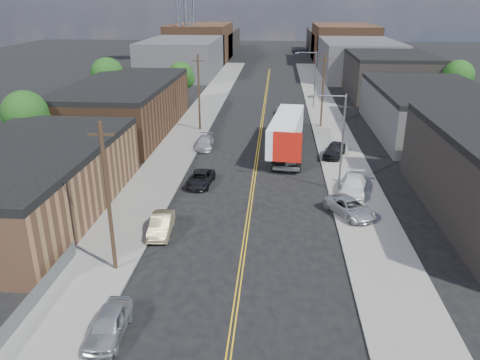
% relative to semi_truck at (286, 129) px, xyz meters
% --- Properties ---
extents(ground, '(260.00, 260.00, 0.00)m').
position_rel_semi_truck_xyz_m(ground, '(-3.20, 22.84, -2.51)').
color(ground, black).
rests_on(ground, ground).
extents(centerline, '(0.32, 120.00, 0.01)m').
position_rel_semi_truck_xyz_m(centerline, '(-3.20, 7.84, -2.51)').
color(centerline, gold).
rests_on(centerline, ground).
extents(sidewalk_left, '(5.00, 140.00, 0.15)m').
position_rel_semi_truck_xyz_m(sidewalk_left, '(-12.70, 7.84, -2.44)').
color(sidewalk_left, slate).
rests_on(sidewalk_left, ground).
extents(sidewalk_right, '(5.00, 140.00, 0.15)m').
position_rel_semi_truck_xyz_m(sidewalk_right, '(6.30, 7.84, -2.44)').
color(sidewalk_right, slate).
rests_on(sidewalk_right, ground).
extents(warehouse_tan, '(12.00, 22.00, 5.60)m').
position_rel_semi_truck_xyz_m(warehouse_tan, '(-21.20, -19.16, 0.29)').
color(warehouse_tan, brown).
rests_on(warehouse_tan, ground).
extents(warehouse_brown, '(12.00, 26.00, 6.60)m').
position_rel_semi_truck_xyz_m(warehouse_brown, '(-21.20, 6.84, 0.79)').
color(warehouse_brown, '#492E1D').
rests_on(warehouse_brown, ground).
extents(industrial_right_b, '(14.00, 24.00, 6.10)m').
position_rel_semi_truck_xyz_m(industrial_right_b, '(18.80, 8.84, 0.54)').
color(industrial_right_b, '#373739').
rests_on(industrial_right_b, ground).
extents(industrial_right_c, '(14.00, 22.00, 7.60)m').
position_rel_semi_truck_xyz_m(industrial_right_c, '(18.80, 34.84, 1.29)').
color(industrial_right_c, black).
rests_on(industrial_right_c, ground).
extents(skyline_left_a, '(16.00, 30.00, 8.00)m').
position_rel_semi_truck_xyz_m(skyline_left_a, '(-23.20, 57.84, 1.49)').
color(skyline_left_a, '#373739').
rests_on(skyline_left_a, ground).
extents(skyline_right_a, '(16.00, 30.00, 8.00)m').
position_rel_semi_truck_xyz_m(skyline_right_a, '(16.80, 57.84, 1.49)').
color(skyline_right_a, '#373739').
rests_on(skyline_right_a, ground).
extents(skyline_left_b, '(16.00, 26.00, 10.00)m').
position_rel_semi_truck_xyz_m(skyline_left_b, '(-23.20, 82.84, 2.49)').
color(skyline_left_b, '#492E1D').
rests_on(skyline_left_b, ground).
extents(skyline_right_b, '(16.00, 26.00, 10.00)m').
position_rel_semi_truck_xyz_m(skyline_right_b, '(16.80, 82.84, 2.49)').
color(skyline_right_b, '#492E1D').
rests_on(skyline_right_b, ground).
extents(skyline_left_c, '(16.00, 40.00, 7.00)m').
position_rel_semi_truck_xyz_m(skyline_left_c, '(-23.20, 102.84, 0.99)').
color(skyline_left_c, black).
rests_on(skyline_left_c, ground).
extents(skyline_right_c, '(16.00, 40.00, 7.00)m').
position_rel_semi_truck_xyz_m(skyline_right_c, '(16.80, 102.84, 0.99)').
color(skyline_right_c, black).
rests_on(skyline_right_c, ground).
extents(streetlight_near, '(3.39, 0.25, 9.00)m').
position_rel_semi_truck_xyz_m(streetlight_near, '(4.40, -12.16, 2.81)').
color(streetlight_near, gray).
rests_on(streetlight_near, ground).
extents(streetlight_far, '(3.39, 0.25, 9.00)m').
position_rel_semi_truck_xyz_m(streetlight_far, '(4.40, 22.84, 2.81)').
color(streetlight_far, gray).
rests_on(streetlight_far, ground).
extents(utility_pole_left_near, '(1.60, 0.26, 10.00)m').
position_rel_semi_truck_xyz_m(utility_pole_left_near, '(-11.40, -27.16, 2.62)').
color(utility_pole_left_near, black).
rests_on(utility_pole_left_near, ground).
extents(utility_pole_left_far, '(1.60, 0.26, 10.00)m').
position_rel_semi_truck_xyz_m(utility_pole_left_far, '(-11.40, 7.84, 2.62)').
color(utility_pole_left_far, black).
rests_on(utility_pole_left_far, ground).
extents(utility_pole_right, '(1.60, 0.26, 10.00)m').
position_rel_semi_truck_xyz_m(utility_pole_right, '(5.00, 10.84, 2.62)').
color(utility_pole_right, black).
rests_on(utility_pole_right, ground).
extents(chainlink_fence, '(0.05, 16.00, 1.22)m').
position_rel_semi_truck_xyz_m(chainlink_fence, '(-14.70, -33.66, -1.86)').
color(chainlink_fence, slate).
rests_on(chainlink_fence, ground).
extents(tree_left_near, '(4.85, 4.76, 7.91)m').
position_rel_semi_truck_xyz_m(tree_left_near, '(-27.14, -7.16, 2.66)').
color(tree_left_near, black).
rests_on(tree_left_near, ground).
extents(tree_left_mid, '(5.10, 5.04, 8.37)m').
position_rel_semi_truck_xyz_m(tree_left_mid, '(-27.14, 17.84, 2.97)').
color(tree_left_mid, black).
rests_on(tree_left_mid, ground).
extents(tree_left_far, '(4.35, 4.20, 6.97)m').
position_rel_semi_truck_xyz_m(tree_left_far, '(-17.14, 24.84, 2.05)').
color(tree_left_far, black).
rests_on(tree_left_far, ground).
extents(tree_right_far, '(4.85, 4.76, 7.91)m').
position_rel_semi_truck_xyz_m(tree_right_far, '(26.86, 22.84, 2.66)').
color(tree_right_far, black).
rests_on(tree_right_far, ground).
extents(semi_truck, '(4.37, 17.12, 4.41)m').
position_rel_semi_truck_xyz_m(semi_truck, '(0.00, 0.00, 0.00)').
color(semi_truck, silver).
rests_on(semi_truck, ground).
extents(car_left_a, '(1.81, 4.33, 1.47)m').
position_rel_semi_truck_xyz_m(car_left_a, '(-9.60, -33.50, -1.78)').
color(car_left_a, '#B3B7B9').
rests_on(car_left_a, ground).
extents(car_left_b, '(1.81, 4.44, 1.43)m').
position_rel_semi_truck_xyz_m(car_left_b, '(-9.60, -21.85, -1.80)').
color(car_left_b, '#978C63').
rests_on(car_left_b, ground).
extents(car_left_c, '(2.48, 4.75, 1.28)m').
position_rel_semi_truck_xyz_m(car_left_c, '(-8.20, -11.87, -1.88)').
color(car_left_c, black).
rests_on(car_left_c, ground).
extents(car_left_d, '(2.09, 4.78, 1.37)m').
position_rel_semi_truck_xyz_m(car_left_d, '(-9.60, -0.00, -1.83)').
color(car_left_d, '#B9BBBF').
rests_on(car_left_d, ground).
extents(car_right_lot_a, '(4.39, 5.37, 1.36)m').
position_rel_semi_truck_xyz_m(car_right_lot_a, '(5.00, -17.79, -1.69)').
color(car_right_lot_a, silver).
rests_on(car_right_lot_a, sidewalk_right).
extents(car_right_lot_b, '(3.15, 5.62, 1.54)m').
position_rel_semi_truck_xyz_m(car_right_lot_b, '(5.92, -13.16, -1.59)').
color(car_right_lot_b, silver).
rests_on(car_right_lot_b, sidewalk_right).
extents(car_right_lot_c, '(3.29, 5.00, 1.58)m').
position_rel_semi_truck_xyz_m(car_right_lot_c, '(5.42, -2.54, -1.57)').
color(car_right_lot_c, black).
rests_on(car_right_lot_c, sidewalk_right).
extents(car_ahead_truck, '(2.63, 4.92, 1.32)m').
position_rel_semi_truck_xyz_m(car_ahead_truck, '(-0.39, 4.84, -1.86)').
color(car_ahead_truck, black).
rests_on(car_ahead_truck, ground).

